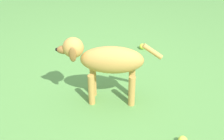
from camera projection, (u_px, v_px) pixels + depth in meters
The scene contains 4 objects.
ground at pixel (103, 88), 2.69m from camera, with size 14.00×14.00×0.00m, color #548C42.
dog at pixel (106, 61), 2.35m from camera, with size 0.51×0.74×0.58m.
tennis_ball_0 at pixel (142, 46), 3.37m from camera, with size 0.07×0.07×0.07m, color #CADB3A.
tennis_ball_1 at pixel (183, 140), 2.06m from camera, with size 0.07×0.07×0.07m, color #C6D741.
Camera 1 is at (-1.77, -1.37, 1.51)m, focal length 46.99 mm.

